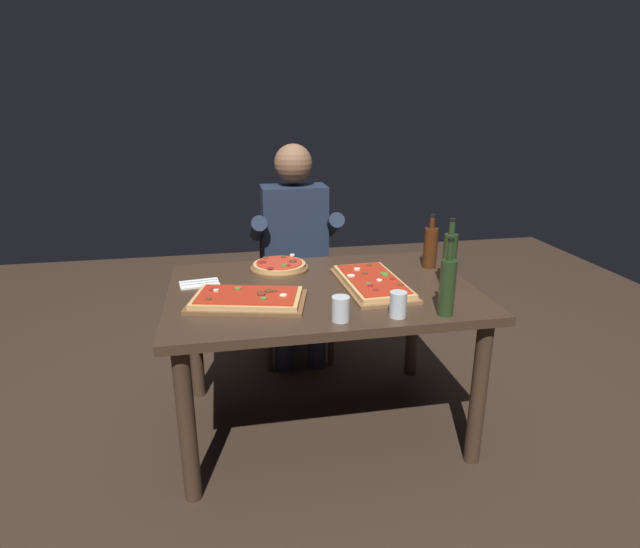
% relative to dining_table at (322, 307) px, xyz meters
% --- Properties ---
extents(ground_plane, '(6.40, 6.40, 0.00)m').
position_rel_dining_table_xyz_m(ground_plane, '(0.00, 0.00, -0.64)').
color(ground_plane, '#38281E').
extents(dining_table, '(1.40, 0.96, 0.74)m').
position_rel_dining_table_xyz_m(dining_table, '(0.00, 0.00, 0.00)').
color(dining_table, '#3D2B1E').
rests_on(dining_table, ground_plane).
extents(pizza_rectangular_front, '(0.54, 0.39, 0.05)m').
position_rel_dining_table_xyz_m(pizza_rectangular_front, '(-0.35, -0.13, 0.12)').
color(pizza_rectangular_front, brown).
rests_on(pizza_rectangular_front, dining_table).
extents(pizza_rectangular_left, '(0.30, 0.54, 0.05)m').
position_rel_dining_table_xyz_m(pizza_rectangular_left, '(0.23, -0.03, 0.12)').
color(pizza_rectangular_left, brown).
rests_on(pizza_rectangular_left, dining_table).
extents(pizza_round_far, '(0.30, 0.30, 0.05)m').
position_rel_dining_table_xyz_m(pizza_round_far, '(-0.16, 0.30, 0.11)').
color(pizza_round_far, brown).
rests_on(pizza_round_far, dining_table).
extents(wine_bottle_dark, '(0.06, 0.06, 0.32)m').
position_rel_dining_table_xyz_m(wine_bottle_dark, '(0.43, -0.40, 0.22)').
color(wine_bottle_dark, '#233819').
rests_on(wine_bottle_dark, dining_table).
extents(oil_bottle_amber, '(0.07, 0.07, 0.28)m').
position_rel_dining_table_xyz_m(oil_bottle_amber, '(0.61, 0.19, 0.21)').
color(oil_bottle_amber, '#47230F').
rests_on(oil_bottle_amber, dining_table).
extents(vinegar_bottle_green, '(0.06, 0.06, 0.32)m').
position_rel_dining_table_xyz_m(vinegar_bottle_green, '(0.58, -0.09, 0.23)').
color(vinegar_bottle_green, '#233819').
rests_on(vinegar_bottle_green, dining_table).
extents(tumbler_near_camera, '(0.07, 0.07, 0.10)m').
position_rel_dining_table_xyz_m(tumbler_near_camera, '(0.23, -0.38, 0.14)').
color(tumbler_near_camera, silver).
rests_on(tumbler_near_camera, dining_table).
extents(tumbler_far_side, '(0.07, 0.07, 0.10)m').
position_rel_dining_table_xyz_m(tumbler_far_side, '(0.00, -0.38, 0.14)').
color(tumbler_far_side, silver).
rests_on(tumbler_far_side, dining_table).
extents(napkin_cutlery_set, '(0.19, 0.13, 0.01)m').
position_rel_dining_table_xyz_m(napkin_cutlery_set, '(-0.56, 0.15, 0.10)').
color(napkin_cutlery_set, white).
rests_on(napkin_cutlery_set, dining_table).
extents(diner_chair, '(0.44, 0.44, 0.87)m').
position_rel_dining_table_xyz_m(diner_chair, '(-0.02, 0.86, -0.16)').
color(diner_chair, '#3D2B1E').
rests_on(diner_chair, ground_plane).
extents(seated_diner, '(0.53, 0.41, 1.33)m').
position_rel_dining_table_xyz_m(seated_diner, '(-0.02, 0.74, 0.10)').
color(seated_diner, '#23232D').
rests_on(seated_diner, ground_plane).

